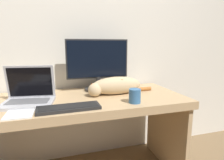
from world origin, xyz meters
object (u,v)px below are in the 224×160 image
Objects in this scene: monitor at (98,65)px; coffee_mug at (135,96)px; cat at (115,85)px; external_keyboard at (69,108)px; laptop at (29,96)px.

monitor reaches higher than coffee_mug.
cat is 0.27m from coffee_mug.
monitor reaches higher than external_keyboard.
laptop is at bearing -156.20° from monitor.
monitor is at bearing 117.15° from cat.
coffee_mug is (0.16, -0.44, -0.18)m from monitor.
monitor is 1.49× the size of laptop.
external_keyboard is (-0.29, -0.44, -0.21)m from monitor.
monitor is 0.57m from external_keyboard.
laptop is (-0.54, -0.24, -0.17)m from monitor.
monitor is at bearing 32.63° from laptop.
monitor is at bearing 55.19° from external_keyboard.
cat is at bearing -61.11° from monitor.
laptop is 0.73m from coffee_mug.
laptop is 3.70× the size of coffee_mug.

